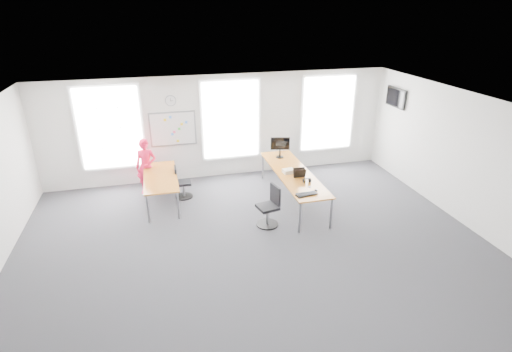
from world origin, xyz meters
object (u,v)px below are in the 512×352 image
object	(u,v)px
chair_left	(181,184)
keyboard	(307,194)
desk_right	(293,174)
headphones	(307,180)
monitor	(280,146)
desk_left	(161,178)
chair_right	(270,208)
person	(146,167)

from	to	relation	value
chair_left	keyboard	xyz separation A→B (m)	(2.66, -2.21, 0.43)
desk_right	headphones	xyz separation A→B (m)	(0.11, -0.67, 0.10)
monitor	keyboard	bearing A→B (deg)	-79.95
desk_left	chair_right	xyz separation A→B (m)	(2.39, -1.76, -0.26)
headphones	chair_left	bearing A→B (deg)	170.07
person	desk_left	bearing A→B (deg)	-51.24
chair_right	chair_left	xyz separation A→B (m)	(-1.87, 1.96, -0.04)
keyboard	headphones	distance (m)	0.69
person	monitor	world-z (taller)	person
desk_left	monitor	bearing A→B (deg)	7.14
desk_right	headphones	distance (m)	0.68
desk_left	desk_right	bearing A→B (deg)	-11.95
keyboard	headphones	bearing A→B (deg)	58.03
chair_right	chair_left	world-z (taller)	chair_right
desk_left	keyboard	size ratio (longest dim) A/B	4.14
chair_right	person	distance (m)	3.70
headphones	keyboard	bearing A→B (deg)	-92.67
desk_left	keyboard	world-z (taller)	keyboard
headphones	person	bearing A→B (deg)	169.50
chair_right	monitor	size ratio (longest dim) A/B	1.65
desk_left	headphones	world-z (taller)	headphones
headphones	monitor	bearing A→B (deg)	112.14
chair_right	keyboard	world-z (taller)	chair_right
monitor	headphones	bearing A→B (deg)	-73.16
desk_right	chair_left	bearing A→B (deg)	162.15
chair_right	person	world-z (taller)	person
monitor	chair_right	bearing A→B (deg)	-99.83
desk_right	monitor	distance (m)	1.19
chair_left	person	size ratio (longest dim) A/B	0.57
monitor	desk_right	bearing A→B (deg)	-76.33
keyboard	monitor	bearing A→B (deg)	76.05
desk_right	person	bearing A→B (deg)	158.87
desk_right	chair_left	size ratio (longest dim) A/B	3.76
desk_left	monitor	xyz separation A→B (m)	(3.31, 0.41, 0.46)
desk_left	monitor	distance (m)	3.37
chair_right	headphones	size ratio (longest dim) A/B	5.08
person	chair_left	bearing A→B (deg)	-17.64
desk_left	headphones	xyz separation A→B (m)	(3.43, -1.37, 0.16)
chair_left	person	bearing A→B (deg)	59.53
chair_left	headphones	size ratio (longest dim) A/B	4.55
chair_right	monitor	bearing A→B (deg)	144.62
desk_right	keyboard	xyz separation A→B (m)	(-0.14, -1.31, 0.06)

